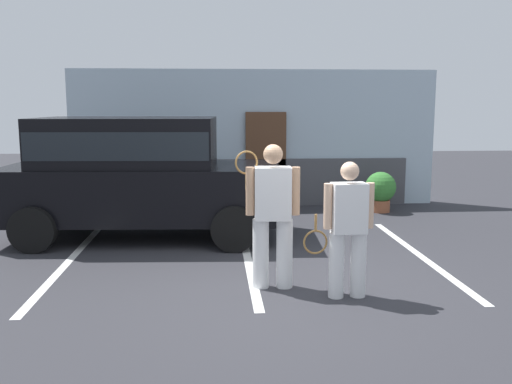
{
  "coord_description": "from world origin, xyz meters",
  "views": [
    {
      "loc": [
        -0.91,
        -6.53,
        2.27
      ],
      "look_at": [
        -0.34,
        1.2,
        1.05
      ],
      "focal_mm": 39.23,
      "sensor_mm": 36.0,
      "label": 1
    }
  ],
  "objects": [
    {
      "name": "parking_stripe_1",
      "position": [
        -0.44,
        1.5,
        0.0
      ],
      "size": [
        0.12,
        4.4,
        0.01
      ],
      "primitive_type": "cube",
      "color": "silver",
      "rests_on": "ground_plane"
    },
    {
      "name": "ground_plane",
      "position": [
        0.0,
        0.0,
        0.0
      ],
      "size": [
        40.0,
        40.0,
        0.0
      ],
      "primitive_type": "plane",
      "color": "#2D2D33"
    },
    {
      "name": "potted_plant_by_porch",
      "position": [
        2.59,
        4.95,
        0.47
      ],
      "size": [
        0.65,
        0.65,
        0.86
      ],
      "color": "#9E5638",
      "rests_on": "ground_plane"
    },
    {
      "name": "tennis_player_woman",
      "position": [
        0.64,
        -0.23,
        0.84
      ],
      "size": [
        0.87,
        0.27,
        1.62
      ],
      "rotation": [
        0.0,
        0.0,
        3.19
      ],
      "color": "white",
      "rests_on": "ground_plane"
    },
    {
      "name": "parking_stripe_0",
      "position": [
        -3.06,
        1.5,
        0.0
      ],
      "size": [
        0.12,
        4.4,
        0.01
      ],
      "primitive_type": "cube",
      "color": "silver",
      "rests_on": "ground_plane"
    },
    {
      "name": "parking_stripe_2",
      "position": [
        2.18,
        1.5,
        0.0
      ],
      "size": [
        0.12,
        4.4,
        0.01
      ],
      "primitive_type": "cube",
      "color": "silver",
      "rests_on": "ground_plane"
    },
    {
      "name": "tennis_player_man",
      "position": [
        -0.21,
        0.18,
        0.94
      ],
      "size": [
        0.8,
        0.3,
        1.79
      ],
      "rotation": [
        0.0,
        0.0,
        3.09
      ],
      "color": "white",
      "rests_on": "ground_plane"
    },
    {
      "name": "parked_suv",
      "position": [
        -2.22,
        2.99,
        1.15
      ],
      "size": [
        4.7,
        2.37,
        2.05
      ],
      "rotation": [
        0.0,
        0.0,
        -0.06
      ],
      "color": "black",
      "rests_on": "ground_plane"
    },
    {
      "name": "house_frontage",
      "position": [
        0.0,
        6.02,
        1.42
      ],
      "size": [
        8.14,
        0.4,
        3.03
      ],
      "color": "silver",
      "rests_on": "ground_plane"
    }
  ]
}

